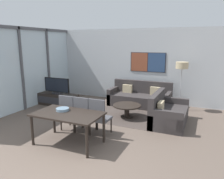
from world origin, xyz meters
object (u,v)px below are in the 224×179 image
object	(u,v)px
sofa_side	(166,114)
dining_chair_left	(69,111)
dining_chair_centre	(84,113)
fruit_bowl	(63,109)
coffee_table	(127,108)
television	(57,86)
sofa_main	(140,98)
floor_lamp	(182,68)
tv_console	(58,100)
dining_table	(68,116)
dining_chair_right	(99,116)

from	to	relation	value
sofa_side	dining_chair_left	xyz separation A→B (m)	(-2.26, -1.54, 0.24)
dining_chair_centre	fruit_bowl	bearing A→B (deg)	-111.10
sofa_side	coffee_table	xyz separation A→B (m)	(-1.22, 0.03, 0.02)
television	dining_chair_centre	xyz separation A→B (m)	(2.20, -1.77, -0.21)
sofa_main	floor_lamp	bearing A→B (deg)	1.15
coffee_table	fruit_bowl	distance (m)	2.33
coffee_table	dining_chair_left	distance (m)	1.89
tv_console	dining_chair_left	size ratio (longest dim) A/B	1.69
dining_chair_left	sofa_side	bearing A→B (deg)	34.29
sofa_main	sofa_side	size ratio (longest dim) A/B	1.41
coffee_table	fruit_bowl	xyz separation A→B (m)	(-0.82, -2.13, 0.47)
tv_console	fruit_bowl	distance (m)	3.11
sofa_main	fruit_bowl	size ratio (longest dim) A/B	7.30
coffee_table	dining_table	distance (m)	2.35
sofa_side	dining_chair_left	distance (m)	2.74
dining_chair_left	fruit_bowl	world-z (taller)	dining_chair_left
dining_table	floor_lamp	xyz separation A→B (m)	(2.00, 3.69, 0.79)
dining_chair_left	fruit_bowl	size ratio (longest dim) A/B	3.18
coffee_table	dining_chair_right	size ratio (longest dim) A/B	0.90
coffee_table	fruit_bowl	size ratio (longest dim) A/B	2.85
tv_console	television	xyz separation A→B (m)	(0.00, 0.00, 0.51)
sofa_side	tv_console	bearing A→B (deg)	86.61
floor_lamp	coffee_table	bearing A→B (deg)	-134.20
fruit_bowl	dining_chair_centre	bearing A→B (deg)	68.90
tv_console	fruit_bowl	bearing A→B (deg)	-49.86
television	dining_chair_centre	world-z (taller)	television
fruit_bowl	tv_console	bearing A→B (deg)	130.14
coffee_table	dining_chair_left	size ratio (longest dim) A/B	0.90
tv_console	floor_lamp	bearing A→B (deg)	16.34
coffee_table	floor_lamp	bearing A→B (deg)	45.80
tv_console	dining_chair_centre	size ratio (longest dim) A/B	1.69
coffee_table	sofa_side	bearing A→B (deg)	-1.30
floor_lamp	fruit_bowl	bearing A→B (deg)	-121.89
coffee_table	dining_chair_right	world-z (taller)	dining_chair_right
sofa_main	dining_table	bearing A→B (deg)	-99.35
dining_table	dining_chair_left	world-z (taller)	dining_chair_left
coffee_table	floor_lamp	world-z (taller)	floor_lamp
tv_console	dining_chair_right	size ratio (longest dim) A/B	1.69
floor_lamp	sofa_side	bearing A→B (deg)	-97.16
dining_table	dining_chair_centre	bearing A→B (deg)	90.00
sofa_main	coffee_table	xyz separation A→B (m)	(0.00, -1.41, 0.02)
television	dining_chair_left	bearing A→B (deg)	-45.25
sofa_main	dining_chair_left	distance (m)	3.16
tv_console	dining_table	bearing A→B (deg)	-48.17
coffee_table	dining_chair_centre	bearing A→B (deg)	-111.08
dining_chair_centre	tv_console	bearing A→B (deg)	141.10
sofa_side	dining_chair_centre	distance (m)	2.39
dining_chair_right	floor_lamp	bearing A→B (deg)	62.41
dining_chair_right	dining_table	bearing A→B (deg)	-122.50
television	floor_lamp	xyz separation A→B (m)	(4.20, 1.23, 0.72)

